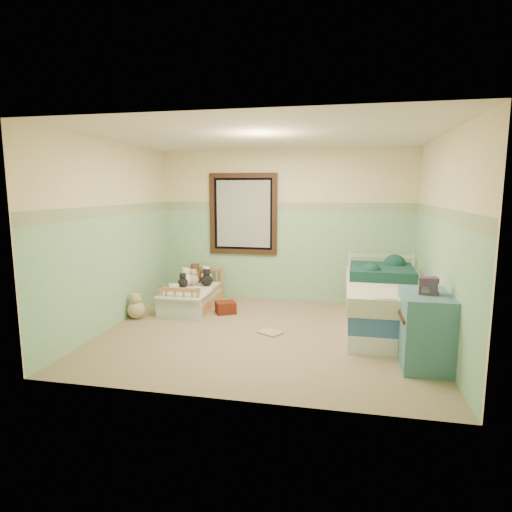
% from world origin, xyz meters
% --- Properties ---
extents(floor, '(4.20, 3.60, 0.02)m').
position_xyz_m(floor, '(0.00, 0.00, -0.01)').
color(floor, '#837258').
rests_on(floor, ground).
extents(ceiling, '(4.20, 3.60, 0.02)m').
position_xyz_m(ceiling, '(0.00, 0.00, 2.51)').
color(ceiling, beige).
rests_on(ceiling, wall_back).
extents(wall_back, '(4.20, 0.04, 2.50)m').
position_xyz_m(wall_back, '(0.00, 1.80, 1.25)').
color(wall_back, beige).
rests_on(wall_back, floor).
extents(wall_front, '(4.20, 0.04, 2.50)m').
position_xyz_m(wall_front, '(0.00, -1.80, 1.25)').
color(wall_front, beige).
rests_on(wall_front, floor).
extents(wall_left, '(0.04, 3.60, 2.50)m').
position_xyz_m(wall_left, '(-2.10, 0.00, 1.25)').
color(wall_left, beige).
rests_on(wall_left, floor).
extents(wall_right, '(0.04, 3.60, 2.50)m').
position_xyz_m(wall_right, '(2.10, 0.00, 1.25)').
color(wall_right, beige).
rests_on(wall_right, floor).
extents(wainscot_mint, '(4.20, 0.01, 1.50)m').
position_xyz_m(wainscot_mint, '(0.00, 1.79, 0.75)').
color(wainscot_mint, '#78B47E').
rests_on(wainscot_mint, floor).
extents(border_strip, '(4.20, 0.01, 0.15)m').
position_xyz_m(border_strip, '(0.00, 1.79, 1.57)').
color(border_strip, '#4B6E51').
rests_on(border_strip, wall_back).
extents(window_frame, '(1.16, 0.06, 1.36)m').
position_xyz_m(window_frame, '(-0.70, 1.76, 1.45)').
color(window_frame, black).
rests_on(window_frame, wall_back).
extents(window_blinds, '(0.92, 0.01, 1.12)m').
position_xyz_m(window_blinds, '(-0.70, 1.77, 1.45)').
color(window_blinds, beige).
rests_on(window_blinds, window_frame).
extents(toddler_bed_frame, '(0.64, 1.28, 0.16)m').
position_xyz_m(toddler_bed_frame, '(-1.35, 1.05, 0.08)').
color(toddler_bed_frame, olive).
rests_on(toddler_bed_frame, floor).
extents(toddler_mattress, '(0.58, 1.22, 0.12)m').
position_xyz_m(toddler_mattress, '(-1.35, 1.05, 0.22)').
color(toddler_mattress, white).
rests_on(toddler_mattress, toddler_bed_frame).
extents(patchwork_quilt, '(0.69, 0.64, 0.03)m').
position_xyz_m(patchwork_quilt, '(-1.35, 0.65, 0.30)').
color(patchwork_quilt, '#8CB3DD').
rests_on(patchwork_quilt, toddler_mattress).
extents(plush_bed_brown, '(0.22, 0.22, 0.22)m').
position_xyz_m(plush_bed_brown, '(-1.50, 1.55, 0.40)').
color(plush_bed_brown, brown).
rests_on(plush_bed_brown, toddler_mattress).
extents(plush_bed_white, '(0.20, 0.20, 0.20)m').
position_xyz_m(plush_bed_white, '(-1.30, 1.55, 0.38)').
color(plush_bed_white, white).
rests_on(plush_bed_white, toddler_mattress).
extents(plush_bed_tan, '(0.19, 0.19, 0.19)m').
position_xyz_m(plush_bed_tan, '(-1.45, 1.33, 0.38)').
color(plush_bed_tan, tan).
rests_on(plush_bed_tan, toddler_mattress).
extents(plush_bed_dark, '(0.19, 0.19, 0.19)m').
position_xyz_m(plush_bed_dark, '(-1.22, 1.33, 0.38)').
color(plush_bed_dark, black).
rests_on(plush_bed_dark, toddler_mattress).
extents(plush_floor_cream, '(0.27, 0.27, 0.27)m').
position_xyz_m(plush_floor_cream, '(-1.63, 0.92, 0.13)').
color(plush_floor_cream, beige).
rests_on(plush_floor_cream, floor).
extents(plush_floor_tan, '(0.26, 0.26, 0.26)m').
position_xyz_m(plush_floor_tan, '(-1.95, 0.28, 0.13)').
color(plush_floor_tan, tan).
rests_on(plush_floor_tan, floor).
extents(twin_bed_frame, '(1.00, 2.00, 0.22)m').
position_xyz_m(twin_bed_frame, '(1.55, 0.50, 0.11)').
color(twin_bed_frame, silver).
rests_on(twin_bed_frame, floor).
extents(twin_boxspring, '(1.00, 2.00, 0.22)m').
position_xyz_m(twin_boxspring, '(1.55, 0.50, 0.33)').
color(twin_boxspring, '#2C567D').
rests_on(twin_boxspring, twin_bed_frame).
extents(twin_mattress, '(1.04, 2.04, 0.22)m').
position_xyz_m(twin_mattress, '(1.55, 0.50, 0.55)').
color(twin_mattress, beige).
rests_on(twin_mattress, twin_boxspring).
extents(teal_blanket, '(0.88, 0.93, 0.14)m').
position_xyz_m(teal_blanket, '(1.50, 0.80, 0.73)').
color(teal_blanket, '#0D352F').
rests_on(teal_blanket, twin_mattress).
extents(dresser, '(0.49, 0.78, 0.78)m').
position_xyz_m(dresser, '(1.84, -0.62, 0.39)').
color(dresser, '#406E83').
rests_on(dresser, floor).
extents(book_stack, '(0.20, 0.17, 0.18)m').
position_xyz_m(book_stack, '(1.84, -0.66, 0.87)').
color(book_stack, '#513135').
rests_on(book_stack, dresser).
extents(red_pillow, '(0.37, 0.35, 0.18)m').
position_xyz_m(red_pillow, '(-0.75, 0.80, 0.09)').
color(red_pillow, '#9B2A12').
rests_on(red_pillow, floor).
extents(floor_book, '(0.35, 0.33, 0.03)m').
position_xyz_m(floor_book, '(0.07, 0.02, 0.01)').
color(floor_book, gold).
rests_on(floor_book, floor).
extents(extra_plush_0, '(0.16, 0.16, 0.16)m').
position_xyz_m(extra_plush_0, '(-1.49, 1.58, 0.37)').
color(extra_plush_0, tan).
rests_on(extra_plush_0, toddler_mattress).
extents(extra_plush_1, '(0.16, 0.16, 0.16)m').
position_xyz_m(extra_plush_1, '(-1.56, 1.14, 0.36)').
color(extra_plush_1, black).
rests_on(extra_plush_1, toddler_mattress).
extents(extra_plush_2, '(0.21, 0.21, 0.21)m').
position_xyz_m(extra_plush_2, '(-1.56, 1.28, 0.39)').
color(extra_plush_2, white).
rests_on(extra_plush_2, toddler_mattress).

